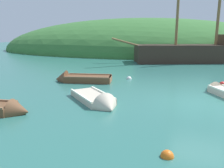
% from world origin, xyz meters
% --- Properties ---
extents(ground_plane, '(120.00, 120.00, 0.00)m').
position_xyz_m(ground_plane, '(0.00, 0.00, 0.00)').
color(ground_plane, '#2D6B60').
extents(shore_hill, '(50.95, 27.99, 11.29)m').
position_xyz_m(shore_hill, '(-8.04, 30.25, 0.00)').
color(shore_hill, '#387033').
rests_on(shore_hill, ground).
extents(sailing_ship, '(15.78, 7.41, 13.07)m').
position_xyz_m(sailing_ship, '(0.99, 16.22, 0.74)').
color(sailing_ship, '#38281E').
rests_on(sailing_ship, ground).
extents(rowboat_outer_right, '(3.18, 3.23, 1.17)m').
position_xyz_m(rowboat_outer_right, '(-4.56, -1.25, 0.08)').
color(rowboat_outer_right, beige).
rests_on(rowboat_outer_right, ground).
extents(rowboat_center, '(3.83, 1.79, 1.21)m').
position_xyz_m(rowboat_center, '(-7.33, 2.97, 0.13)').
color(rowboat_center, brown).
rests_on(rowboat_center, ground).
extents(buoy_orange, '(0.35, 0.35, 0.35)m').
position_xyz_m(buoy_orange, '(-1.32, -5.10, 0.00)').
color(buoy_orange, orange).
rests_on(buoy_orange, ground).
extents(buoy_red, '(0.39, 0.39, 0.39)m').
position_xyz_m(buoy_red, '(1.58, 4.55, 0.00)').
color(buoy_red, red).
rests_on(buoy_red, ground).
extents(buoy_yellow, '(0.40, 0.40, 0.40)m').
position_xyz_m(buoy_yellow, '(-8.20, 4.85, 0.00)').
color(buoy_yellow, yellow).
rests_on(buoy_yellow, ground).
extents(buoy_white, '(0.36, 0.36, 0.36)m').
position_xyz_m(buoy_white, '(-4.35, 4.73, 0.00)').
color(buoy_white, white).
rests_on(buoy_white, ground).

